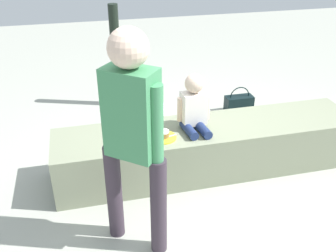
% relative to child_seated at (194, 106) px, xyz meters
% --- Properties ---
extents(ground_plane, '(12.00, 12.00, 0.00)m').
position_rel_child_seated_xyz_m(ground_plane, '(0.15, -0.01, -0.65)').
color(ground_plane, '#9FA195').
extents(concrete_ledge, '(2.68, 0.57, 0.44)m').
position_rel_child_seated_xyz_m(concrete_ledge, '(0.15, -0.01, -0.43)').
color(concrete_ledge, gray).
rests_on(concrete_ledge, ground_plane).
extents(child_seated, '(0.28, 0.32, 0.48)m').
position_rel_child_seated_xyz_m(child_seated, '(0.00, 0.00, 0.00)').
color(child_seated, navy).
rests_on(child_seated, concrete_ledge).
extents(adult_standing, '(0.37, 0.34, 1.53)m').
position_rel_child_seated_xyz_m(adult_standing, '(-0.63, -0.73, 0.27)').
color(adult_standing, '#372C38').
rests_on(adult_standing, ground_plane).
extents(cake_plate, '(0.22, 0.22, 0.07)m').
position_rel_child_seated_xyz_m(cake_plate, '(-0.29, -0.10, -0.19)').
color(cake_plate, yellow).
rests_on(cake_plate, concrete_ledge).
extents(gift_bag, '(0.24, 0.09, 0.37)m').
position_rel_child_seated_xyz_m(gift_bag, '(-0.61, 0.92, -0.49)').
color(gift_bag, '#59C6B2').
rests_on(gift_bag, ground_plane).
extents(railing_post, '(0.36, 0.36, 1.20)m').
position_rel_child_seated_xyz_m(railing_post, '(-0.46, 1.56, -0.19)').
color(railing_post, black).
rests_on(railing_post, ground_plane).
extents(water_bottle_near_gift, '(0.07, 0.07, 0.20)m').
position_rel_child_seated_xyz_m(water_bottle_near_gift, '(1.05, 0.71, -0.56)').
color(water_bottle_near_gift, silver).
rests_on(water_bottle_near_gift, ground_plane).
extents(water_bottle_far_side, '(0.06, 0.06, 0.23)m').
position_rel_child_seated_xyz_m(water_bottle_far_side, '(0.58, 0.59, -0.55)').
color(water_bottle_far_side, silver).
rests_on(water_bottle_far_side, ground_plane).
extents(party_cup_red, '(0.09, 0.09, 0.11)m').
position_rel_child_seated_xyz_m(party_cup_red, '(-0.31, 0.85, -0.60)').
color(party_cup_red, red).
rests_on(party_cup_red, ground_plane).
extents(cake_box_white, '(0.40, 0.37, 0.11)m').
position_rel_child_seated_xyz_m(cake_box_white, '(-0.15, 1.18, -0.60)').
color(cake_box_white, white).
rests_on(cake_box_white, ground_plane).
extents(handbag_black_leather, '(0.32, 0.15, 0.31)m').
position_rel_child_seated_xyz_m(handbag_black_leather, '(0.89, 1.03, -0.55)').
color(handbag_black_leather, black).
rests_on(handbag_black_leather, ground_plane).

